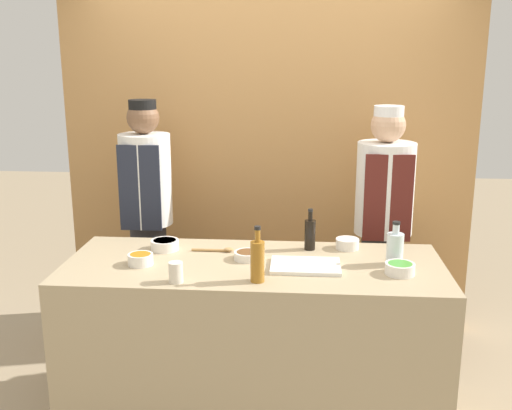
# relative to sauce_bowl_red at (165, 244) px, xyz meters

# --- Properties ---
(cabinet_wall) EXTENTS (2.92, 0.18, 2.40)m
(cabinet_wall) POSITION_rel_sauce_bowl_red_xyz_m (0.52, 1.10, 0.23)
(cabinet_wall) COLOR #B7844C
(cabinet_wall) RESTS_ON ground_plane
(counter) EXTENTS (2.03, 0.80, 0.93)m
(counter) POSITION_rel_sauce_bowl_red_xyz_m (0.52, -0.18, -0.50)
(counter) COLOR tan
(counter) RESTS_ON ground_plane
(sauce_bowl_red) EXTENTS (0.16, 0.16, 0.06)m
(sauce_bowl_red) POSITION_rel_sauce_bowl_red_xyz_m (0.00, 0.00, 0.00)
(sauce_bowl_red) COLOR white
(sauce_bowl_red) RESTS_ON counter
(sauce_bowl_yellow) EXTENTS (0.13, 0.13, 0.06)m
(sauce_bowl_yellow) POSITION_rel_sauce_bowl_red_xyz_m (1.04, 0.10, 0.00)
(sauce_bowl_yellow) COLOR white
(sauce_bowl_yellow) RESTS_ON counter
(sauce_bowl_orange) EXTENTS (0.13, 0.13, 0.06)m
(sauce_bowl_orange) POSITION_rel_sauce_bowl_red_xyz_m (-0.07, -0.26, 0.00)
(sauce_bowl_orange) COLOR white
(sauce_bowl_orange) RESTS_ON counter
(sauce_bowl_brown) EXTENTS (0.15, 0.15, 0.04)m
(sauce_bowl_brown) POSITION_rel_sauce_bowl_red_xyz_m (0.49, -0.13, -0.01)
(sauce_bowl_brown) COLOR white
(sauce_bowl_brown) RESTS_ON counter
(sauce_bowl_green) EXTENTS (0.15, 0.15, 0.06)m
(sauce_bowl_green) POSITION_rel_sauce_bowl_red_xyz_m (1.28, -0.29, 0.00)
(sauce_bowl_green) COLOR white
(sauce_bowl_green) RESTS_ON counter
(cutting_board) EXTENTS (0.36, 0.25, 0.02)m
(cutting_board) POSITION_rel_sauce_bowl_red_xyz_m (0.80, -0.24, -0.02)
(cutting_board) COLOR white
(cutting_board) RESTS_ON counter
(bottle_soy) EXTENTS (0.06, 0.06, 0.24)m
(bottle_soy) POSITION_rel_sauce_bowl_red_xyz_m (0.83, 0.07, 0.06)
(bottle_soy) COLOR black
(bottle_soy) RESTS_ON counter
(bottle_amber) EXTENTS (0.07, 0.07, 0.28)m
(bottle_amber) POSITION_rel_sauce_bowl_red_xyz_m (0.57, -0.45, 0.08)
(bottle_amber) COLOR #9E661E
(bottle_amber) RESTS_ON counter
(bottle_clear) EXTENTS (0.09, 0.09, 0.24)m
(bottle_clear) POSITION_rel_sauce_bowl_red_xyz_m (1.27, -0.15, 0.06)
(bottle_clear) COLOR silver
(bottle_clear) RESTS_ON counter
(cup_cream) EXTENTS (0.07, 0.07, 0.10)m
(cup_cream) POSITION_rel_sauce_bowl_red_xyz_m (0.17, -0.49, 0.02)
(cup_cream) COLOR silver
(cup_cream) RESTS_ON counter
(wooden_spoon) EXTENTS (0.24, 0.04, 0.02)m
(wooden_spoon) POSITION_rel_sauce_bowl_red_xyz_m (0.31, -0.01, -0.02)
(wooden_spoon) COLOR #B2844C
(wooden_spoon) RESTS_ON counter
(chef_left) EXTENTS (0.34, 0.34, 1.73)m
(chef_left) POSITION_rel_sauce_bowl_red_xyz_m (-0.26, 0.60, -0.02)
(chef_left) COLOR #28282D
(chef_left) RESTS_ON ground_plane
(chef_right) EXTENTS (0.37, 0.37, 1.71)m
(chef_right) POSITION_rel_sauce_bowl_red_xyz_m (1.31, 0.60, -0.04)
(chef_right) COLOR #28282D
(chef_right) RESTS_ON ground_plane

